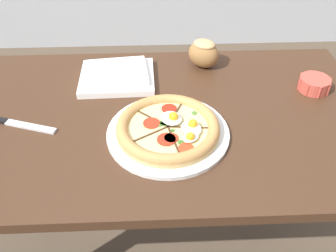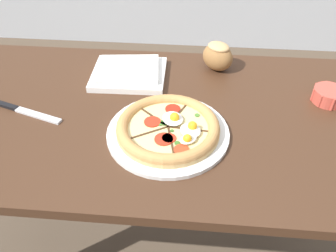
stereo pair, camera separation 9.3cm
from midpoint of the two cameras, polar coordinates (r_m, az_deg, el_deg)
The scene contains 7 objects.
ground_plane at distance 1.58m, azimuth -4.36°, elevation -19.26°, with size 12.00×12.00×0.00m, color brown.
dining_table at distance 1.09m, azimuth -5.96°, elevation -2.66°, with size 1.34×0.72×0.73m.
pizza at distance 0.94m, azimuth -2.78°, elevation -0.59°, with size 0.33×0.33×0.06m.
ramekin_bowl at distance 1.17m, azimuth 20.35°, elevation 6.31°, with size 0.10×0.10×0.04m.
napkin_folded at distance 1.17m, azimuth -10.46°, elevation 7.86°, with size 0.24×0.20×0.04m.
bread_piece_near at distance 1.21m, azimuth 3.52°, elevation 11.54°, with size 0.13×0.13×0.10m.
knife_main at distance 1.09m, azimuth -26.01°, elevation 0.36°, with size 0.25×0.10×0.01m.
Camera 1 is at (0.03, -0.80, 1.36)m, focal length 38.00 mm.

